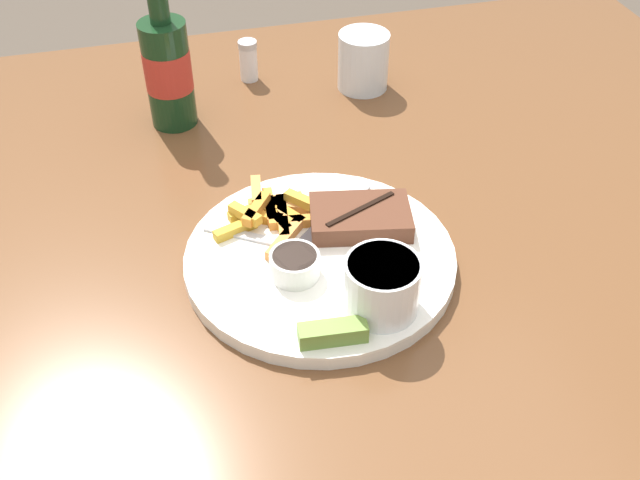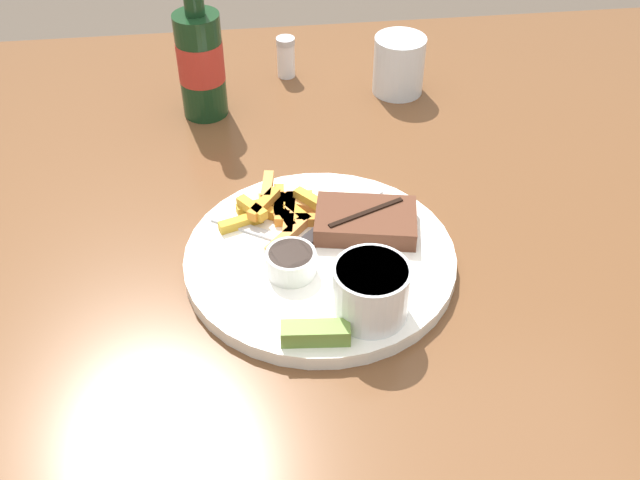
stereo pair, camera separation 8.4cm
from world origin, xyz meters
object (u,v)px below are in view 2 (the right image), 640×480
(dipping_sauce_cup, at_px, (291,261))
(pickle_spear, at_px, (316,333))
(salt_shaker, at_px, (284,57))
(drinking_glass, at_px, (399,65))
(knife_utensil, at_px, (327,227))
(dinner_plate, at_px, (320,259))
(steak_portion, at_px, (366,221))
(fork_utensil, at_px, (257,232))
(coleslaw_cup, at_px, (371,289))
(beer_bottle, at_px, (200,58))

(dipping_sauce_cup, relative_size, pickle_spear, 0.78)
(salt_shaker, bearing_deg, drinking_glass, -21.83)
(knife_utensil, distance_m, drinking_glass, 0.37)
(knife_utensil, bearing_deg, pickle_spear, -144.09)
(dinner_plate, distance_m, knife_utensil, 0.05)
(dinner_plate, xyz_separation_m, knife_utensil, (0.01, 0.04, 0.01))
(steak_portion, relative_size, pickle_spear, 1.82)
(dipping_sauce_cup, xyz_separation_m, salt_shaker, (0.03, 0.47, -0.00))
(dinner_plate, xyz_separation_m, fork_utensil, (-0.07, 0.04, 0.01))
(coleslaw_cup, bearing_deg, knife_utensil, 101.10)
(steak_portion, xyz_separation_m, salt_shaker, (-0.06, 0.41, 0.00))
(fork_utensil, height_order, beer_bottle, beer_bottle)
(knife_utensil, bearing_deg, steak_portion, -50.00)
(fork_utensil, bearing_deg, pickle_spear, -41.55)
(steak_portion, bearing_deg, dinner_plate, -148.37)
(steak_portion, bearing_deg, coleslaw_cup, -97.61)
(steak_portion, relative_size, fork_utensil, 1.10)
(dinner_plate, height_order, knife_utensil, knife_utensil)
(dinner_plate, distance_m, fork_utensil, 0.08)
(dinner_plate, relative_size, pickle_spear, 4.34)
(steak_portion, height_order, beer_bottle, beer_bottle)
(dinner_plate, height_order, beer_bottle, beer_bottle)
(coleslaw_cup, xyz_separation_m, dipping_sauce_cup, (-0.08, 0.07, -0.02))
(fork_utensil, distance_m, knife_utensil, 0.08)
(beer_bottle, bearing_deg, dinner_plate, -69.90)
(dipping_sauce_cup, bearing_deg, drinking_glass, 63.53)
(dinner_plate, height_order, fork_utensil, fork_utensil)
(steak_portion, bearing_deg, pickle_spear, -115.50)
(knife_utensil, bearing_deg, drinking_glass, 22.62)
(drinking_glass, bearing_deg, pickle_spear, -110.19)
(knife_utensil, relative_size, drinking_glass, 1.50)
(dinner_plate, relative_size, salt_shaker, 4.79)
(beer_bottle, bearing_deg, knife_utensil, -65.37)
(pickle_spear, distance_m, fork_utensil, 0.18)
(steak_portion, relative_size, salt_shaker, 2.01)
(drinking_glass, bearing_deg, steak_portion, -107.49)
(dinner_plate, bearing_deg, drinking_glass, 66.28)
(pickle_spear, bearing_deg, dipping_sauce_cup, 98.54)
(dipping_sauce_cup, xyz_separation_m, knife_utensil, (0.05, 0.07, -0.01))
(steak_portion, xyz_separation_m, beer_bottle, (-0.19, 0.32, 0.06))
(drinking_glass, bearing_deg, fork_utensil, -125.18)
(steak_portion, bearing_deg, dipping_sauce_cup, -146.25)
(pickle_spear, distance_m, salt_shaker, 0.58)
(fork_utensil, height_order, salt_shaker, salt_shaker)
(dipping_sauce_cup, height_order, salt_shaker, salt_shaker)
(knife_utensil, height_order, salt_shaker, salt_shaker)
(steak_portion, distance_m, fork_utensil, 0.13)
(beer_bottle, bearing_deg, salt_shaker, 37.60)
(knife_utensil, bearing_deg, dinner_plate, -150.78)
(pickle_spear, relative_size, drinking_glass, 0.81)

